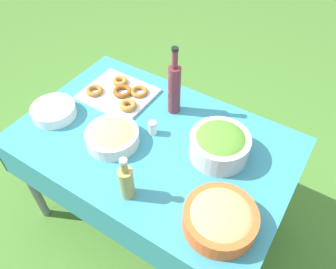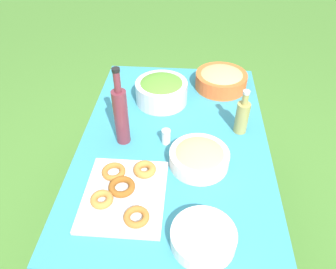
{
  "view_description": "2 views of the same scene",
  "coord_description": "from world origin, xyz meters",
  "views": [
    {
      "loc": [
        0.65,
        -0.88,
        1.94
      ],
      "look_at": [
        0.07,
        0.02,
        0.8
      ],
      "focal_mm": 35.0,
      "sensor_mm": 36.0,
      "label": 1
    },
    {
      "loc": [
        -1.18,
        -0.06,
        1.78
      ],
      "look_at": [
        -0.08,
        0.02,
        0.83
      ],
      "focal_mm": 35.0,
      "sensor_mm": 36.0,
      "label": 2
    }
  ],
  "objects": [
    {
      "name": "salad_bowl",
      "position": [
        0.31,
        0.09,
        0.81
      ],
      "size": [
        0.28,
        0.28,
        0.14
      ],
      "color": "silver",
      "rests_on": "picnic_table"
    },
    {
      "name": "ground_plane",
      "position": [
        0.0,
        0.0,
        0.0
      ],
      "size": [
        14.0,
        14.0,
        0.0
      ],
      "primitive_type": "plane",
      "color": "#477A2D"
    },
    {
      "name": "bread_bowl",
      "position": [
        0.48,
        -0.24,
        0.79
      ],
      "size": [
        0.29,
        0.29,
        0.11
      ],
      "color": "#E05B28",
      "rests_on": "picnic_table"
    },
    {
      "name": "plate_stack",
      "position": [
        -0.55,
        -0.14,
        0.77
      ],
      "size": [
        0.23,
        0.23,
        0.06
      ],
      "color": "white",
      "rests_on": "picnic_table"
    },
    {
      "name": "wine_bottle",
      "position": [
        -0.03,
        0.24,
        0.89
      ],
      "size": [
        0.07,
        0.07,
        0.39
      ],
      "color": "maroon",
      "rests_on": "picnic_table"
    },
    {
      "name": "donut_platter",
      "position": [
        -0.35,
        0.18,
        0.75
      ],
      "size": [
        0.38,
        0.32,
        0.05
      ],
      "color": "silver",
      "rests_on": "picnic_table"
    },
    {
      "name": "salt_shaker",
      "position": [
        -0.03,
        0.04,
        0.77
      ],
      "size": [
        0.04,
        0.04,
        0.07
      ],
      "color": "white",
      "rests_on": "picnic_table"
    },
    {
      "name": "pasta_bowl",
      "position": [
        -0.16,
        -0.12,
        0.78
      ],
      "size": [
        0.26,
        0.26,
        0.09
      ],
      "color": "silver",
      "rests_on": "picnic_table"
    },
    {
      "name": "picnic_table",
      "position": [
        0.0,
        0.0,
        0.64
      ],
      "size": [
        1.37,
        0.89,
        0.74
      ],
      "color": "teal",
      "rests_on": "ground_plane"
    },
    {
      "name": "olive_oil_bottle",
      "position": [
        0.09,
        -0.32,
        0.83
      ],
      "size": [
        0.06,
        0.06,
        0.23
      ],
      "color": "#998E4C",
      "rests_on": "picnic_table"
    }
  ]
}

